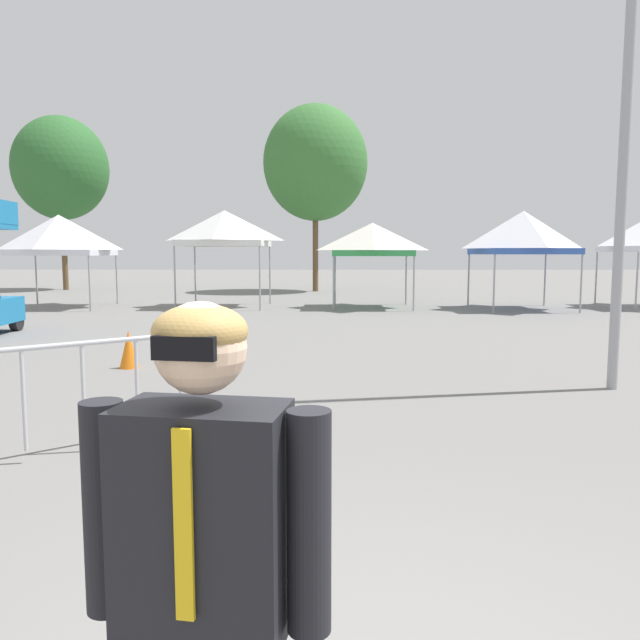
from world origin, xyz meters
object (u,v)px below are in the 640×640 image
canopy_tent_behind_center (59,235)px  tree_behind_tents_right (315,163)px  canopy_tent_center (372,240)px  crowd_barrier_mid_lot (83,374)px  canopy_tent_behind_right (225,228)px  traffic_cone_near_barrier (129,349)px  canopy_tent_behind_left (523,233)px  person_foreground (206,592)px  tree_behind_tents_left (61,168)px

canopy_tent_behind_center → tree_behind_tents_right: bearing=47.1°
canopy_tent_center → crowd_barrier_mid_lot: size_ratio=1.77×
canopy_tent_behind_right → traffic_cone_near_barrier: bearing=-88.6°
canopy_tent_center → tree_behind_tents_right: tree_behind_tents_right is taller
canopy_tent_behind_left → person_foreground: bearing=-109.7°
canopy_tent_center → canopy_tent_behind_left: canopy_tent_behind_left is taller
canopy_tent_behind_right → canopy_tent_behind_left: (10.22, -0.85, -0.18)m
tree_behind_tents_right → traffic_cone_near_barrier: (-2.77, -20.91, -6.01)m
traffic_cone_near_barrier → tree_behind_tents_left: bearing=115.1°
canopy_tent_behind_center → tree_behind_tents_right: tree_behind_tents_right is taller
crowd_barrier_mid_lot → person_foreground: bearing=-64.7°
person_foreground → traffic_cone_near_barrier: (-2.95, 8.56, -0.72)m
canopy_tent_behind_left → tree_behind_tents_right: bearing=125.6°
canopy_tent_behind_center → crowd_barrier_mid_lot: 17.35m
person_foreground → tree_behind_tents_right: size_ratio=0.19×
canopy_tent_behind_center → canopy_tent_center: 10.92m
person_foreground → crowd_barrier_mid_lot: size_ratio=1.06×
person_foreground → tree_behind_tents_right: tree_behind_tents_right is taller
canopy_tent_behind_center → tree_behind_tents_right: size_ratio=0.36×
canopy_tent_behind_left → traffic_cone_near_barrier: canopy_tent_behind_left is taller
canopy_tent_behind_center → canopy_tent_behind_right: size_ratio=0.96×
person_foreground → canopy_tent_behind_center: bearing=114.1°
canopy_tent_behind_left → crowd_barrier_mid_lot: size_ratio=1.99×
canopy_tent_behind_center → crowd_barrier_mid_lot: size_ratio=1.95×
canopy_tent_center → crowd_barrier_mid_lot: bearing=-104.0°
canopy_tent_behind_center → crowd_barrier_mid_lot: (6.97, -15.79, -1.77)m
canopy_tent_behind_left → tree_behind_tents_right: size_ratio=0.36×
traffic_cone_near_barrier → person_foreground: bearing=-71.0°
canopy_tent_behind_center → traffic_cone_near_barrier: bearing=-62.3°
canopy_tent_behind_center → canopy_tent_behind_right: bearing=3.1°
canopy_tent_behind_right → tree_behind_tents_left: bearing=134.4°
person_foreground → tree_behind_tents_right: 29.94m
canopy_tent_center → traffic_cone_near_barrier: bearing=-113.0°
canopy_tent_behind_right → canopy_tent_behind_left: bearing=-4.8°
canopy_tent_center → tree_behind_tents_left: bearing=145.4°
traffic_cone_near_barrier → tree_behind_tents_right: bearing=82.5°
canopy_tent_center → tree_behind_tents_left: 18.90m
canopy_tent_behind_center → canopy_tent_behind_right: canopy_tent_behind_right is taller
canopy_tent_center → person_foreground: (-1.95, -20.09, -1.34)m
tree_behind_tents_left → crowd_barrier_mid_lot: (11.30, -26.36, -5.49)m
tree_behind_tents_right → crowd_barrier_mid_lot: (-1.81, -25.24, -5.57)m
tree_behind_tents_left → canopy_tent_center: bearing=-34.6°
person_foreground → traffic_cone_near_barrier: size_ratio=2.84×
canopy_tent_center → tree_behind_tents_left: size_ratio=0.33×
crowd_barrier_mid_lot → tree_behind_tents_left: bearing=113.2°
canopy_tent_center → traffic_cone_near_barrier: size_ratio=4.71×
canopy_tent_behind_left → traffic_cone_near_barrier: bearing=-132.3°
canopy_tent_behind_right → tree_behind_tents_right: bearing=71.5°
canopy_tent_center → person_foreground: 20.23m
tree_behind_tents_right → traffic_cone_near_barrier: size_ratio=14.60×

